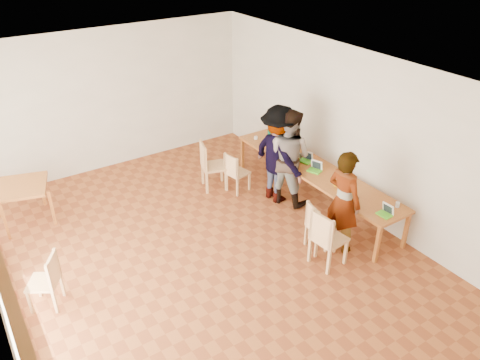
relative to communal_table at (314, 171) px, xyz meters
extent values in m
plane|color=brown|center=(-2.50, -0.34, -0.70)|extent=(8.00, 8.00, 0.00)
cube|color=beige|center=(-2.50, 3.66, 0.80)|extent=(6.00, 0.10, 3.00)
cube|color=beige|center=(0.50, -0.34, 0.80)|extent=(0.10, 8.00, 3.00)
cube|color=white|center=(-2.50, -0.34, 2.32)|extent=(6.00, 8.00, 0.04)
cube|color=#AE6226|center=(0.00, 0.00, 0.02)|extent=(0.80, 4.00, 0.05)
cube|color=#AE6226|center=(-0.34, -1.94, -0.35)|extent=(0.06, 0.06, 0.70)
cube|color=#AE6226|center=(-0.34, 1.94, -0.35)|extent=(0.06, 0.06, 0.70)
cube|color=#AE6226|center=(0.34, -1.94, -0.35)|extent=(0.06, 0.06, 0.70)
cube|color=#AE6226|center=(0.34, 1.94, -0.35)|extent=(0.06, 0.06, 0.70)
cube|color=#AE6226|center=(-4.79, 2.37, 0.02)|extent=(0.90, 0.90, 0.05)
cube|color=#AE6226|center=(-5.18, 1.98, -0.35)|extent=(0.05, 0.05, 0.70)
cube|color=#AE6226|center=(-4.40, 1.98, -0.35)|extent=(0.05, 0.05, 0.70)
cube|color=#AE6226|center=(-4.40, 2.76, -0.35)|extent=(0.05, 0.05, 0.70)
cube|color=#E1AB70|center=(-1.00, -1.52, -0.22)|extent=(0.51, 0.51, 0.04)
cube|color=#E1AB70|center=(-1.21, -1.54, 0.04)|extent=(0.09, 0.47, 0.49)
cube|color=#E1AB70|center=(-0.85, -1.18, -0.28)|extent=(0.49, 0.49, 0.04)
cube|color=#E1AB70|center=(-1.03, -1.14, -0.05)|extent=(0.13, 0.41, 0.43)
cube|color=#E1AB70|center=(-1.29, 1.55, -0.22)|extent=(0.59, 0.59, 0.05)
cube|color=#E1AB70|center=(-1.49, 1.61, 0.05)|extent=(0.19, 0.46, 0.50)
cube|color=#E1AB70|center=(-0.96, 1.19, -0.30)|extent=(0.46, 0.46, 0.04)
cube|color=#E1AB70|center=(-1.13, 1.16, -0.08)|extent=(0.11, 0.39, 0.41)
cube|color=#E1AB70|center=(-5.00, -0.01, -0.29)|extent=(0.55, 0.55, 0.04)
cube|color=#E1AB70|center=(-4.84, -0.11, -0.06)|extent=(0.24, 0.36, 0.42)
imported|color=gray|center=(-0.54, -1.30, 0.19)|extent=(0.47, 0.68, 1.78)
imported|color=gray|center=(-0.37, 0.36, 0.25)|extent=(1.04, 1.14, 1.90)
imported|color=gray|center=(-0.48, 0.50, 0.26)|extent=(0.77, 1.28, 1.93)
cube|color=#56CF24|center=(-0.12, -1.80, 0.06)|extent=(0.17, 0.24, 0.02)
cube|color=white|center=(-0.04, -1.80, 0.14)|extent=(0.08, 0.21, 0.19)
cube|color=#56CF24|center=(-0.08, -0.09, 0.06)|extent=(0.25, 0.29, 0.03)
cube|color=white|center=(0.00, -0.06, 0.15)|extent=(0.15, 0.23, 0.20)
cube|color=#56CF24|center=(0.02, 0.31, 0.06)|extent=(0.24, 0.29, 0.03)
cube|color=white|center=(0.11, 0.33, 0.15)|extent=(0.13, 0.24, 0.21)
imported|color=yellow|center=(-0.13, -0.72, 0.10)|extent=(0.14, 0.14, 0.10)
cylinder|color=#106237|center=(0.13, 1.62, 0.19)|extent=(0.07, 0.07, 0.28)
cylinder|color=silver|center=(0.25, -1.75, 0.09)|extent=(0.07, 0.07, 0.09)
cylinder|color=white|center=(-0.17, 1.69, 0.08)|extent=(0.08, 0.08, 0.06)
cube|color=#EE5698|center=(0.34, -0.69, 0.05)|extent=(0.05, 0.10, 0.01)
cube|color=black|center=(-0.26, -1.17, 0.09)|extent=(0.16, 0.26, 0.09)
camera|label=1|loc=(-5.42, -5.70, 4.22)|focal=35.00mm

